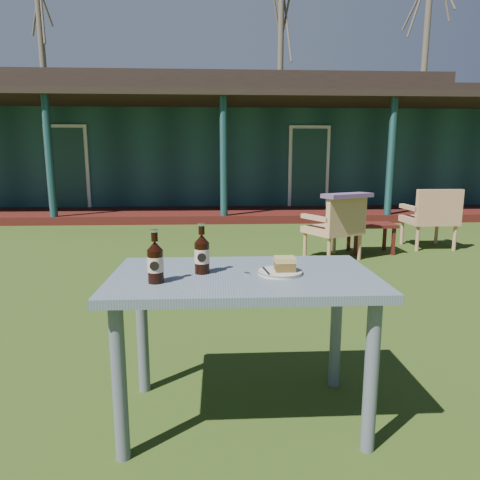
{
  "coord_description": "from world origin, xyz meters",
  "views": [
    {
      "loc": [
        -0.11,
        -3.49,
        1.23
      ],
      "look_at": [
        0.0,
        -1.3,
        0.82
      ],
      "focal_mm": 32.0,
      "sensor_mm": 36.0,
      "label": 1
    }
  ],
  "objects": [
    {
      "name": "bottle_cap",
      "position": [
        0.02,
        -1.61,
        0.72
      ],
      "size": [
        0.03,
        0.03,
        0.01
      ],
      "primitive_type": "cylinder",
      "color": "silver",
      "rests_on": "cafe_table"
    },
    {
      "name": "fork",
      "position": [
        0.1,
        -1.62,
        0.74
      ],
      "size": [
        0.03,
        0.14,
        0.0
      ],
      "primitive_type": "cube",
      "rotation": [
        0.0,
        0.0,
        0.11
      ],
      "color": "silver",
      "rests_on": "plate"
    },
    {
      "name": "plate",
      "position": [
        0.17,
        -1.61,
        0.73
      ],
      "size": [
        0.2,
        0.2,
        0.01
      ],
      "color": "silver",
      "rests_on": "cafe_table"
    },
    {
      "name": "armchair_right",
      "position": [
        2.86,
        2.28,
        0.47
      ],
      "size": [
        0.63,
        0.59,
        0.84
      ],
      "color": "tan",
      "rests_on": "ground"
    },
    {
      "name": "floral_throw",
      "position": [
        1.42,
        1.52,
        0.82
      ],
      "size": [
        0.67,
        0.49,
        0.05
      ],
      "primitive_type": "cube",
      "rotation": [
        0.0,
        0.0,
        3.61
      ],
      "color": "#65456E",
      "rests_on": "armchair_left"
    },
    {
      "name": "tree_mid",
      "position": [
        3.0,
        18.5,
        4.75
      ],
      "size": [
        0.28,
        0.28,
        9.5
      ],
      "primitive_type": "cylinder",
      "color": "brown",
      "rests_on": "ground"
    },
    {
      "name": "armchair_left",
      "position": [
        1.35,
        1.66,
        0.44
      ],
      "size": [
        0.77,
        0.75,
        0.79
      ],
      "color": "tan",
      "rests_on": "ground"
    },
    {
      "name": "pavilion",
      "position": [
        -0.0,
        9.39,
        1.61
      ],
      "size": [
        15.8,
        8.3,
        3.45
      ],
      "color": "#183C3E",
      "rests_on": "ground"
    },
    {
      "name": "cafe_table",
      "position": [
        0.0,
        -1.6,
        0.62
      ],
      "size": [
        1.2,
        0.7,
        0.72
      ],
      "color": "slate",
      "rests_on": "ground"
    },
    {
      "name": "side_table",
      "position": [
        1.92,
        2.03,
        0.34
      ],
      "size": [
        0.6,
        0.4,
        0.4
      ],
      "color": "#481511",
      "rests_on": "ground"
    },
    {
      "name": "ground",
      "position": [
        0.0,
        0.0,
        0.0
      ],
      "size": [
        80.0,
        80.0,
        0.0
      ],
      "primitive_type": "plane",
      "color": "#334916"
    },
    {
      "name": "cola_bottle_near",
      "position": [
        -0.19,
        -1.58,
        0.81
      ],
      "size": [
        0.07,
        0.07,
        0.23
      ],
      "color": "black",
      "rests_on": "cafe_table"
    },
    {
      "name": "cola_bottle_far",
      "position": [
        -0.38,
        -1.73,
        0.81
      ],
      "size": [
        0.07,
        0.07,
        0.23
      ],
      "color": "black",
      "rests_on": "cafe_table"
    },
    {
      "name": "tree_right",
      "position": [
        9.5,
        17.0,
        5.5
      ],
      "size": [
        0.28,
        0.28,
        11.0
      ],
      "primitive_type": "cylinder",
      "color": "brown",
      "rests_on": "ground"
    },
    {
      "name": "tree_left",
      "position": [
        -8.0,
        17.5,
        5.25
      ],
      "size": [
        0.28,
        0.28,
        10.5
      ],
      "primitive_type": "cylinder",
      "color": "brown",
      "rests_on": "ground"
    },
    {
      "name": "cake_slice",
      "position": [
        0.19,
        -1.61,
        0.77
      ],
      "size": [
        0.09,
        0.09,
        0.06
      ],
      "color": "brown",
      "rests_on": "plate"
    }
  ]
}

